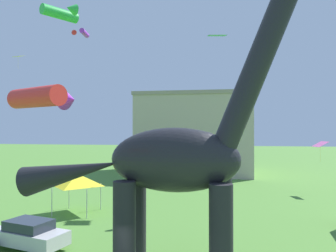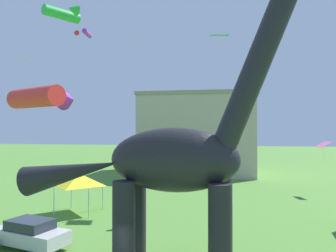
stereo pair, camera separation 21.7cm
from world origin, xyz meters
name	(u,v)px [view 1 (the left image)]	position (x,y,z in m)	size (l,w,h in m)	color
dinosaur_sculpture	(173,160)	(1.25, 2.96, 5.04)	(13.33, 2.82, 13.93)	black
parked_sedan_left	(29,234)	(-6.78, 4.71, 0.81)	(4.51, 2.78, 1.55)	#B7B7BC
person_near_flyer	(121,217)	(-3.12, 9.08, 0.71)	(0.44, 0.19, 1.18)	#6B6056
festival_canopy_tent	(77,180)	(-7.58, 12.27, 2.54)	(3.15, 3.15, 3.00)	#B2B2B7
kite_far_right	(62,13)	(-7.37, 9.37, 14.30)	(2.68, 2.56, 0.76)	green
kite_mid_right	(82,33)	(-10.66, 19.92, 16.15)	(1.64, 1.85, 0.53)	purple
kite_far_left	(217,36)	(2.84, 19.81, 15.21)	(1.92, 1.56, 0.24)	green
kite_near_low	(44,98)	(-2.86, -0.57, 7.49)	(2.59, 2.60, 0.75)	red
kite_mid_left	(18,56)	(-20.80, 24.33, 15.12)	(1.57, 1.33, 1.68)	yellow
kite_high_right	(320,144)	(13.11, 24.15, 4.88)	(1.42, 1.79, 2.09)	pink
background_building_block	(196,133)	(-0.71, 38.26, 5.78)	(16.24, 13.69, 11.55)	#B7A893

